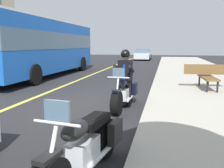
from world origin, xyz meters
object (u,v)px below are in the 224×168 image
object	(u,v)px
rider_main	(125,73)
bench_sidewalk	(208,74)
car_silver	(143,54)
motorcycle_main	(124,93)
motorcycle_parked	(85,147)
bus_near	(43,45)

from	to	relation	value
rider_main	bench_sidewalk	distance (m)	4.13
car_silver	bench_sidewalk	distance (m)	21.58
motorcycle_main	bench_sidewalk	world-z (taller)	motorcycle_main
motorcycle_main	bench_sidewalk	xyz separation A→B (m)	(-3.16, 2.85, 0.26)
motorcycle_main	motorcycle_parked	size ratio (longest dim) A/B	1.00
motorcycle_main	motorcycle_parked	bearing A→B (deg)	1.66
motorcycle_main	car_silver	world-z (taller)	car_silver
car_silver	motorcycle_main	bearing A→B (deg)	3.71
rider_main	bus_near	size ratio (longest dim) A/B	0.16
bus_near	motorcycle_parked	bearing A→B (deg)	30.07
rider_main	bench_sidewalk	bearing A→B (deg)	136.33
motorcycle_main	car_silver	distance (m)	24.34
rider_main	car_silver	world-z (taller)	rider_main
car_silver	bench_sidewalk	xyz separation A→B (m)	(21.12, 4.43, 0.02)
rider_main	motorcycle_parked	world-z (taller)	rider_main
motorcycle_main	rider_main	bearing A→B (deg)	177.60
motorcycle_parked	bus_near	xyz separation A→B (m)	(-10.47, -6.07, 1.42)
motorcycle_parked	car_silver	xyz separation A→B (m)	(-28.31, -1.69, 0.24)
motorcycle_main	bus_near	bearing A→B (deg)	-137.30
rider_main	motorcycle_parked	size ratio (longest dim) A/B	0.79
motorcycle_main	motorcycle_parked	distance (m)	4.03
bus_near	bench_sidewalk	xyz separation A→B (m)	(3.28, 8.80, -1.16)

